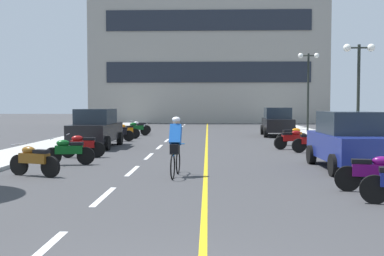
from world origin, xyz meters
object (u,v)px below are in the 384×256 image
at_px(motorcycle_3, 34,160).
at_px(motorcycle_7, 292,139).
at_px(street_lamp_mid, 359,70).
at_px(motorcycle_10, 125,131).
at_px(parked_car_mid, 96,128).
at_px(cyclist_rider, 175,145).
at_px(parked_car_near, 349,140).
at_px(motorcycle_5, 82,145).
at_px(motorcycle_2, 373,172).
at_px(motorcycle_9, 119,133).
at_px(street_lamp_far, 308,75).
at_px(parked_car_far, 277,122).
at_px(motorcycle_6, 312,142).
at_px(motorcycle_11, 136,128).
at_px(motorcycle_12, 139,127).
at_px(motorcycle_8, 293,136).
at_px(motorcycle_4, 69,151).

bearing_deg(motorcycle_3, motorcycle_7, 43.31).
xyz_separation_m(street_lamp_mid, motorcycle_10, (-11.88, 5.39, -3.13)).
bearing_deg(parked_car_mid, cyclist_rider, -63.43).
height_order(parked_car_near, motorcycle_5, parked_car_near).
distance_m(motorcycle_2, motorcycle_9, 17.07).
relative_size(street_lamp_far, parked_car_mid, 1.29).
relative_size(motorcycle_5, motorcycle_9, 1.00).
height_order(parked_car_far, motorcycle_7, parked_car_far).
xyz_separation_m(street_lamp_mid, parked_car_near, (-2.58, -7.38, -2.69)).
bearing_deg(motorcycle_3, motorcycle_6, 35.93).
relative_size(parked_car_near, cyclist_rider, 2.39).
xyz_separation_m(parked_car_far, cyclist_rider, (-5.36, -16.93, -0.03)).
xyz_separation_m(parked_car_mid, motorcycle_2, (9.14, -11.08, -0.44)).
height_order(parked_car_near, parked_car_mid, same).
distance_m(motorcycle_5, motorcycle_11, 12.51).
bearing_deg(street_lamp_far, motorcycle_3, -120.97).
bearing_deg(motorcycle_12, motorcycle_6, -53.27).
relative_size(motorcycle_7, motorcycle_12, 1.00).
height_order(parked_car_mid, motorcycle_3, parked_car_mid).
xyz_separation_m(motorcycle_2, motorcycle_10, (-8.72, 16.58, 0.00)).
bearing_deg(cyclist_rider, motorcycle_12, 101.50).
bearing_deg(motorcycle_11, motorcycle_10, -94.89).
bearing_deg(motorcycle_8, motorcycle_11, 142.35).
relative_size(parked_car_mid, motorcycle_7, 2.53).
distance_m(parked_car_near, motorcycle_4, 9.15).
bearing_deg(motorcycle_9, parked_car_near, -49.28).
distance_m(parked_car_near, motorcycle_11, 17.95).
bearing_deg(motorcycle_2, cyclist_rider, 154.03).
distance_m(motorcycle_4, motorcycle_11, 14.66).
bearing_deg(motorcycle_9, motorcycle_3, -90.10).
bearing_deg(motorcycle_9, cyclist_rider, -72.07).
distance_m(parked_car_far, cyclist_rider, 17.76).
bearing_deg(motorcycle_2, motorcycle_8, 88.29).
bearing_deg(motorcycle_8, motorcycle_12, 135.96).
distance_m(street_lamp_far, motorcycle_3, 23.35).
bearing_deg(motorcycle_9, motorcycle_7, -26.06).
relative_size(street_lamp_far, motorcycle_11, 3.22).
bearing_deg(motorcycle_10, parked_car_far, 15.92).
bearing_deg(motorcycle_2, parked_car_far, 88.19).
xyz_separation_m(parked_car_near, motorcycle_8, (-0.21, 8.65, -0.44)).
xyz_separation_m(motorcycle_7, cyclist_rider, (-4.74, -8.07, 0.41)).
height_order(parked_car_near, cyclist_rider, parked_car_near).
height_order(street_lamp_mid, motorcycle_6, street_lamp_mid).
distance_m(parked_car_mid, motorcycle_11, 8.26).
bearing_deg(parked_car_near, motorcycle_8, 91.37).
height_order(parked_car_far, motorcycle_5, parked_car_far).
bearing_deg(motorcycle_9, motorcycle_4, -88.70).
bearing_deg(parked_car_near, parked_car_far, 89.89).
relative_size(motorcycle_3, motorcycle_12, 0.97).
distance_m(street_lamp_mid, motorcycle_6, 4.68).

